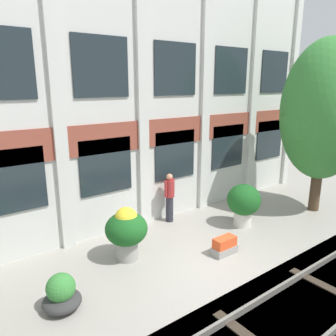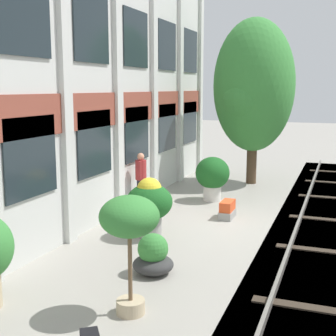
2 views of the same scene
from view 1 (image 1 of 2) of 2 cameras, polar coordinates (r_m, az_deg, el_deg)
The scene contains 9 objects.
ground_plane at distance 9.33m, azimuth 6.58°, elevation -15.81°, with size 80.00×80.00×0.00m, color #9E998E.
apartment_facade at distance 10.71m, azimuth -5.31°, elevation 11.73°, with size 16.39×0.64×8.41m.
rail_tracks at distance 8.01m, azimuth 21.25°, elevation -23.68°, with size 24.03×2.80×0.43m.
broadleaf_tree at distance 13.04m, azimuth 25.59°, elevation 8.62°, with size 3.21×3.05×6.26m.
potted_plant_fluted_column at distance 11.29m, azimuth 13.05°, elevation -5.77°, with size 1.12×1.12×1.45m.
potted_plant_square_trough at distance 9.64m, azimuth 9.80°, elevation -13.25°, with size 0.76×0.36×0.50m.
potted_plant_ribbed_drum at distance 9.07m, azimuth -7.26°, elevation -10.60°, with size 1.15×1.15×1.50m.
potted_plant_wide_bowl at distance 7.79m, azimuth -18.07°, elevation -20.24°, with size 0.83×0.83×0.83m.
resident_by_doorway at distance 11.32m, azimuth 0.27°, elevation -4.89°, with size 0.51×0.34×1.73m.
Camera 1 is at (-5.61, -5.78, 4.70)m, focal length 35.00 mm.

